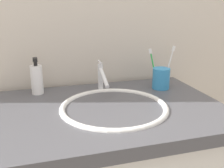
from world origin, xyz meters
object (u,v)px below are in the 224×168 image
(toothbrush_white, at_px, (169,64))
(toothbrush_green, at_px, (153,65))
(toothbrush_cup, at_px, (161,78))
(soap_dispenser, at_px, (37,79))
(faucet, at_px, (102,77))

(toothbrush_white, xyz_separation_m, toothbrush_green, (-0.07, 0.03, -0.01))
(toothbrush_cup, height_order, toothbrush_white, toothbrush_white)
(toothbrush_white, relative_size, soap_dispenser, 1.19)
(toothbrush_green, bearing_deg, toothbrush_cup, -49.16)
(toothbrush_white, bearing_deg, faucet, 174.51)
(toothbrush_cup, distance_m, soap_dispenser, 0.59)
(toothbrush_cup, relative_size, toothbrush_white, 0.50)
(faucet, bearing_deg, toothbrush_white, -5.49)
(toothbrush_cup, bearing_deg, soap_dispenser, 171.30)
(faucet, height_order, soap_dispenser, soap_dispenser)
(toothbrush_cup, height_order, soap_dispenser, soap_dispenser)
(faucet, bearing_deg, toothbrush_green, 0.66)
(faucet, xyz_separation_m, toothbrush_green, (0.26, 0.00, 0.04))
(faucet, relative_size, toothbrush_white, 0.84)
(toothbrush_cup, xyz_separation_m, toothbrush_green, (-0.03, 0.03, 0.06))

